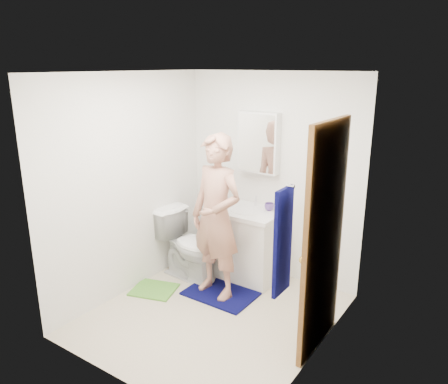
{
  "coord_description": "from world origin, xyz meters",
  "views": [
    {
      "loc": [
        2.3,
        -3.19,
        2.47
      ],
      "look_at": [
        -0.03,
        0.25,
        1.25
      ],
      "focal_mm": 35.0,
      "sensor_mm": 36.0,
      "label": 1
    }
  ],
  "objects_px": {
    "towel": "(283,242)",
    "man": "(216,217)",
    "vanity_cabinet": "(247,246)",
    "toilet": "(190,245)",
    "soap_dispenser": "(223,199)",
    "medicine_cabinet": "(259,143)",
    "toothbrush_cup": "(269,207)"
  },
  "relations": [
    {
      "from": "medicine_cabinet",
      "to": "toilet",
      "type": "xyz_separation_m",
      "value": [
        -0.55,
        -0.6,
        -1.19
      ]
    },
    {
      "from": "vanity_cabinet",
      "to": "man",
      "type": "height_order",
      "value": "man"
    },
    {
      "from": "man",
      "to": "toilet",
      "type": "bearing_deg",
      "value": 170.03
    },
    {
      "from": "medicine_cabinet",
      "to": "vanity_cabinet",
      "type": "bearing_deg",
      "value": -90.0
    },
    {
      "from": "towel",
      "to": "medicine_cabinet",
      "type": "bearing_deg",
      "value": 124.61
    },
    {
      "from": "vanity_cabinet",
      "to": "medicine_cabinet",
      "type": "relative_size",
      "value": 1.14
    },
    {
      "from": "man",
      "to": "vanity_cabinet",
      "type": "bearing_deg",
      "value": 93.38
    },
    {
      "from": "medicine_cabinet",
      "to": "towel",
      "type": "distance_m",
      "value": 2.11
    },
    {
      "from": "vanity_cabinet",
      "to": "towel",
      "type": "bearing_deg",
      "value": -51.53
    },
    {
      "from": "medicine_cabinet",
      "to": "man",
      "type": "relative_size",
      "value": 0.39
    },
    {
      "from": "medicine_cabinet",
      "to": "toothbrush_cup",
      "type": "bearing_deg",
      "value": -26.04
    },
    {
      "from": "towel",
      "to": "man",
      "type": "distance_m",
      "value": 1.59
    },
    {
      "from": "medicine_cabinet",
      "to": "man",
      "type": "height_order",
      "value": "medicine_cabinet"
    },
    {
      "from": "toilet",
      "to": "toothbrush_cup",
      "type": "xyz_separation_m",
      "value": [
        0.77,
        0.5,
        0.48
      ]
    },
    {
      "from": "man",
      "to": "soap_dispenser",
      "type": "bearing_deg",
      "value": 126.36
    },
    {
      "from": "towel",
      "to": "vanity_cabinet",
      "type": "bearing_deg",
      "value": 128.47
    },
    {
      "from": "vanity_cabinet",
      "to": "soap_dispenser",
      "type": "height_order",
      "value": "soap_dispenser"
    },
    {
      "from": "towel",
      "to": "man",
      "type": "xyz_separation_m",
      "value": [
        -1.23,
        0.93,
        -0.34
      ]
    },
    {
      "from": "soap_dispenser",
      "to": "vanity_cabinet",
      "type": "bearing_deg",
      "value": 14.06
    },
    {
      "from": "towel",
      "to": "soap_dispenser",
      "type": "bearing_deg",
      "value": 136.39
    },
    {
      "from": "toilet",
      "to": "man",
      "type": "distance_m",
      "value": 0.73
    },
    {
      "from": "vanity_cabinet",
      "to": "man",
      "type": "distance_m",
      "value": 0.75
    },
    {
      "from": "towel",
      "to": "toilet",
      "type": "distance_m",
      "value": 2.22
    },
    {
      "from": "vanity_cabinet",
      "to": "toothbrush_cup",
      "type": "height_order",
      "value": "toothbrush_cup"
    },
    {
      "from": "vanity_cabinet",
      "to": "towel",
      "type": "xyz_separation_m",
      "value": [
        1.18,
        -1.48,
        0.85
      ]
    },
    {
      "from": "vanity_cabinet",
      "to": "toilet",
      "type": "distance_m",
      "value": 0.67
    },
    {
      "from": "toilet",
      "to": "soap_dispenser",
      "type": "bearing_deg",
      "value": -35.01
    },
    {
      "from": "medicine_cabinet",
      "to": "toilet",
      "type": "distance_m",
      "value": 1.44
    },
    {
      "from": "toothbrush_cup",
      "to": "towel",
      "type": "bearing_deg",
      "value": -59.03
    },
    {
      "from": "medicine_cabinet",
      "to": "man",
      "type": "distance_m",
      "value": 1.04
    },
    {
      "from": "vanity_cabinet",
      "to": "soap_dispenser",
      "type": "relative_size",
      "value": 4.02
    },
    {
      "from": "towel",
      "to": "man",
      "type": "bearing_deg",
      "value": 142.87
    }
  ]
}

